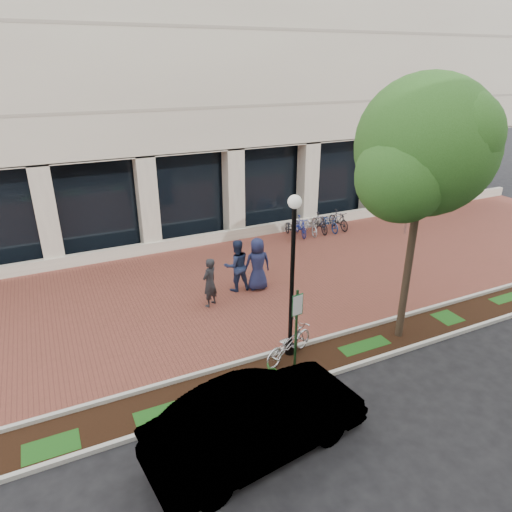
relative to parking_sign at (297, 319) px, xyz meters
name	(u,v)px	position (x,y,z in m)	size (l,w,h in m)	color
ground	(236,286)	(0.47, 5.23, -1.51)	(120.00, 120.00, 0.00)	black
brick_plaza	(236,285)	(0.47, 5.23, -1.50)	(40.00, 9.00, 0.01)	brown
planting_strip	(310,362)	(0.47, -0.02, -1.50)	(40.00, 1.50, 0.01)	black
curb_plaza_side	(296,346)	(0.47, 0.73, -1.45)	(40.00, 0.12, 0.12)	beige
curb_street_side	(325,376)	(0.47, -0.77, -1.45)	(40.00, 0.12, 0.12)	beige
near_office_building	(147,10)	(0.47, 15.70, 8.55)	(40.00, 12.12, 16.00)	beige
parking_sign	(297,319)	(0.00, 0.00, 0.00)	(0.34, 0.07, 2.36)	#153A1A
lamppost	(292,270)	(0.17, 0.60, 1.14)	(0.36, 0.36, 4.71)	black
street_tree	(425,154)	(3.72, 0.01, 4.01)	(4.41, 3.67, 7.59)	#453827
locked_bicycle	(289,343)	(0.02, 0.41, -1.01)	(0.66, 1.90, 1.00)	silver
pedestrian_left	(210,283)	(-0.92, 4.22, -0.63)	(0.64, 0.42, 1.75)	#242529
pedestrian_mid	(237,265)	(0.37, 4.92, -0.53)	(0.95, 0.74, 1.95)	navy
pedestrian_right	(257,264)	(1.09, 4.67, -0.52)	(0.97, 0.63, 1.98)	#1D2349
bollard	(406,225)	(10.11, 6.85, -1.04)	(0.12, 0.12, 0.91)	silver
bike_rack_cluster	(315,224)	(6.18, 8.85, -1.06)	(3.46, 1.71, 0.95)	black
sedan_near_curb	(258,420)	(-2.18, -2.20, -0.71)	(1.68, 4.83, 1.59)	#ACACB0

